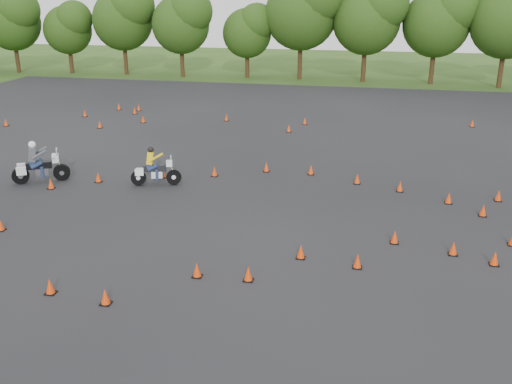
% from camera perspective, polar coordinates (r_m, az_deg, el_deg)
% --- Properties ---
extents(ground, '(140.00, 140.00, 0.00)m').
position_cam_1_polar(ground, '(18.43, -2.63, -7.63)').
color(ground, '#2D5119').
rests_on(ground, ground).
extents(asphalt_pad, '(62.00, 62.00, 0.00)m').
position_cam_1_polar(asphalt_pad, '(23.78, 1.01, -1.13)').
color(asphalt_pad, black).
rests_on(asphalt_pad, ground).
extents(treeline, '(87.09, 32.73, 10.85)m').
position_cam_1_polar(treeline, '(51.36, 14.27, 14.90)').
color(treeline, '#254212').
rests_on(treeline, ground).
extents(traffic_cones, '(36.64, 33.11, 0.45)m').
position_cam_1_polar(traffic_cones, '(23.27, 0.73, -1.00)').
color(traffic_cones, '#E23C09').
rests_on(traffic_cones, asphalt_pad).
extents(rider_grey, '(2.62, 1.92, 1.97)m').
position_cam_1_polar(rider_grey, '(27.92, -20.81, 2.88)').
color(rider_grey, '#464B4F').
rests_on(rider_grey, ground).
extents(rider_yellow, '(2.38, 1.29, 1.75)m').
position_cam_1_polar(rider_yellow, '(26.06, -10.03, 2.49)').
color(rider_yellow, yellow).
rests_on(rider_yellow, ground).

